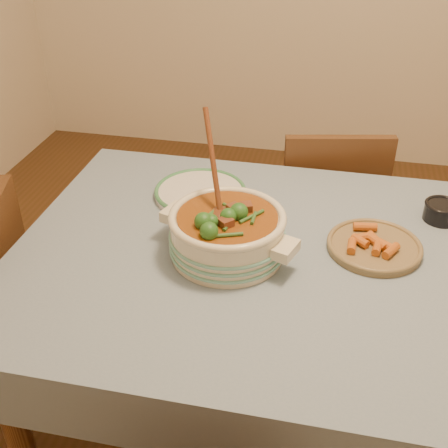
# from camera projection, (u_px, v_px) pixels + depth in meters

# --- Properties ---
(floor) EXTENTS (4.50, 4.50, 0.00)m
(floor) POSITION_uv_depth(u_px,v_px,m) (296.00, 435.00, 1.94)
(floor) COLOR #4A2F15
(floor) RESTS_ON ground
(dining_table) EXTENTS (1.68, 1.08, 0.76)m
(dining_table) POSITION_uv_depth(u_px,v_px,m) (312.00, 286.00, 1.58)
(dining_table) COLOR brown
(dining_table) RESTS_ON floor
(stew_casserole) EXTENTS (0.40, 0.39, 0.37)m
(stew_casserole) POSITION_uv_depth(u_px,v_px,m) (227.00, 230.00, 1.51)
(stew_casserole) COLOR beige
(stew_casserole) RESTS_ON dining_table
(white_plate) EXTENTS (0.34, 0.34, 0.03)m
(white_plate) POSITION_uv_depth(u_px,v_px,m) (200.00, 192.00, 1.81)
(white_plate) COLOR silver
(white_plate) RESTS_ON dining_table
(condiment_bowl) EXTENTS (0.12, 0.12, 0.06)m
(condiment_bowl) POSITION_uv_depth(u_px,v_px,m) (442.00, 211.00, 1.68)
(condiment_bowl) COLOR black
(condiment_bowl) RESTS_ON dining_table
(fried_plate) EXTENTS (0.34, 0.34, 0.04)m
(fried_plate) POSITION_uv_depth(u_px,v_px,m) (374.00, 245.00, 1.56)
(fried_plate) COLOR olive
(fried_plate) RESTS_ON dining_table
(chair_far) EXTENTS (0.47, 0.47, 0.85)m
(chair_far) POSITION_uv_depth(u_px,v_px,m) (327.00, 210.00, 2.27)
(chair_far) COLOR brown
(chair_far) RESTS_ON floor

